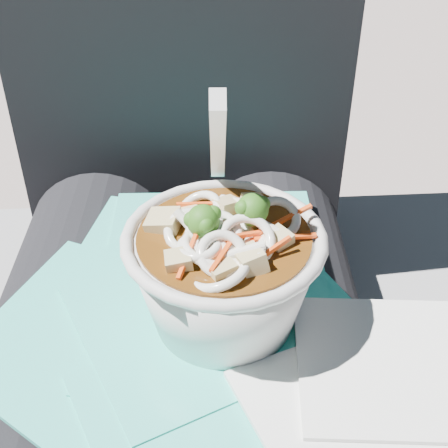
{
  "coord_description": "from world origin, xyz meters",
  "views": [
    {
      "loc": [
        0.03,
        -0.33,
        0.98
      ],
      "look_at": [
        0.04,
        -0.0,
        0.73
      ],
      "focal_mm": 50.0,
      "sensor_mm": 36.0,
      "label": 1
    }
  ],
  "objects_px": {
    "plastic_bag": "(189,316)",
    "udon_bowl": "(224,267)",
    "lap": "(176,396)",
    "person_body": "(180,303)"
  },
  "relations": [
    {
      "from": "lap",
      "to": "person_body",
      "type": "height_order",
      "value": "person_body"
    },
    {
      "from": "lap",
      "to": "plastic_bag",
      "type": "bearing_deg",
      "value": 32.59
    },
    {
      "from": "lap",
      "to": "person_body",
      "type": "distance_m",
      "value": 0.09
    },
    {
      "from": "person_body",
      "to": "plastic_bag",
      "type": "bearing_deg",
      "value": -81.07
    },
    {
      "from": "plastic_bag",
      "to": "udon_bowl",
      "type": "xyz_separation_m",
      "value": [
        0.03,
        -0.01,
        0.06
      ]
    },
    {
      "from": "plastic_bag",
      "to": "udon_bowl",
      "type": "height_order",
      "value": "udon_bowl"
    },
    {
      "from": "person_body",
      "to": "plastic_bag",
      "type": "xyz_separation_m",
      "value": [
        0.01,
        -0.08,
        0.07
      ]
    },
    {
      "from": "plastic_bag",
      "to": "lap",
      "type": "bearing_deg",
      "value": -147.41
    },
    {
      "from": "lap",
      "to": "plastic_bag",
      "type": "distance_m",
      "value": 0.09
    },
    {
      "from": "udon_bowl",
      "to": "lap",
      "type": "bearing_deg",
      "value": 177.89
    }
  ]
}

